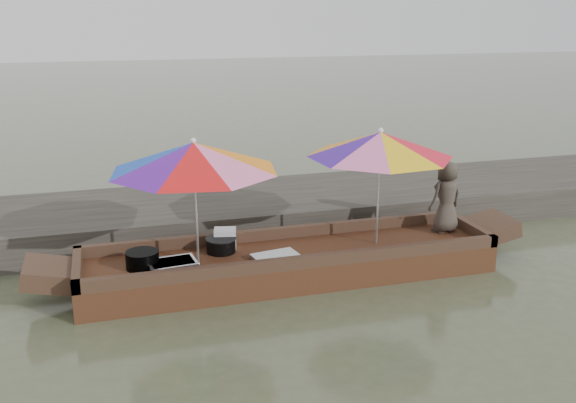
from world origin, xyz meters
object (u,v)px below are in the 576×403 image
object	(u,v)px
tray_crayfish	(172,265)
umbrella_stern	(378,187)
boat_hull	(290,265)
cooking_pot	(142,260)
supply_bag	(225,238)
tray_scallop	(276,258)
charcoal_grill	(221,246)
umbrella_bow	(196,202)
vendor	(446,196)

from	to	relation	value
tray_crayfish	umbrella_stern	bearing A→B (deg)	2.57
boat_hull	cooking_pot	bearing A→B (deg)	-179.83
cooking_pot	supply_bag	size ratio (longest dim) A/B	1.42
tray_scallop	umbrella_stern	distance (m)	1.64
boat_hull	charcoal_grill	bearing A→B (deg)	163.45
cooking_pot	umbrella_stern	distance (m)	3.13
umbrella_bow	tray_scallop	bearing A→B (deg)	-12.81
umbrella_stern	tray_scallop	bearing A→B (deg)	-171.55
cooking_pot	umbrella_stern	world-z (taller)	umbrella_stern
cooking_pot	umbrella_stern	bearing A→B (deg)	0.10
vendor	umbrella_bow	world-z (taller)	umbrella_bow
umbrella_stern	tray_crayfish	bearing A→B (deg)	-177.43
charcoal_grill	umbrella_bow	size ratio (longest dim) A/B	0.18
cooking_pot	supply_bag	bearing A→B (deg)	19.78
charcoal_grill	supply_bag	world-z (taller)	supply_bag
tray_scallop	supply_bag	xyz separation A→B (m)	(-0.53, 0.60, 0.10)
tray_scallop	charcoal_grill	size ratio (longest dim) A/B	1.52
umbrella_bow	umbrella_stern	world-z (taller)	same
charcoal_grill	supply_bag	size ratio (longest dim) A/B	1.33
charcoal_grill	vendor	xyz separation A→B (m)	(3.17, -0.08, 0.42)
tray_crayfish	vendor	size ratio (longest dim) A/B	0.56
tray_crayfish	umbrella_bow	xyz separation A→B (m)	(0.33, 0.12, 0.73)
charcoal_grill	vendor	distance (m)	3.19
tray_crayfish	umbrella_bow	distance (m)	0.81
charcoal_grill	tray_crayfish	bearing A→B (deg)	-150.55
boat_hull	vendor	bearing A→B (deg)	4.34
boat_hull	vendor	distance (m)	2.42
cooking_pot	charcoal_grill	bearing A→B (deg)	14.41
tray_scallop	vendor	distance (m)	2.63
umbrella_bow	umbrella_stern	size ratio (longest dim) A/B	1.09
cooking_pot	umbrella_bow	xyz separation A→B (m)	(0.67, 0.01, 0.67)
supply_bag	vendor	world-z (taller)	vendor
tray_scallop	umbrella_bow	distance (m)	1.22
umbrella_stern	supply_bag	bearing A→B (deg)	168.93
tray_scallop	supply_bag	bearing A→B (deg)	131.36
supply_bag	umbrella_bow	distance (m)	0.86
cooking_pot	vendor	distance (m)	4.20
tray_scallop	umbrella_stern	xyz separation A→B (m)	(1.44, 0.21, 0.74)
tray_crayfish	umbrella_stern	distance (m)	2.81
vendor	umbrella_bow	size ratio (longest dim) A/B	0.50
tray_crayfish	supply_bag	distance (m)	0.91
tray_scallop	umbrella_bow	xyz separation A→B (m)	(-0.94, 0.21, 0.74)
cooking_pot	vendor	xyz separation A→B (m)	(4.17, 0.18, 0.41)
boat_hull	umbrella_bow	size ratio (longest dim) A/B	2.60
umbrella_stern	umbrella_bow	bearing A→B (deg)	180.00
cooking_pot	tray_scallop	size ratio (longest dim) A/B	0.70
umbrella_stern	charcoal_grill	bearing A→B (deg)	172.97
boat_hull	supply_bag	bearing A→B (deg)	153.44
tray_scallop	charcoal_grill	distance (m)	0.77
tray_scallop	supply_bag	size ratio (longest dim) A/B	2.02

